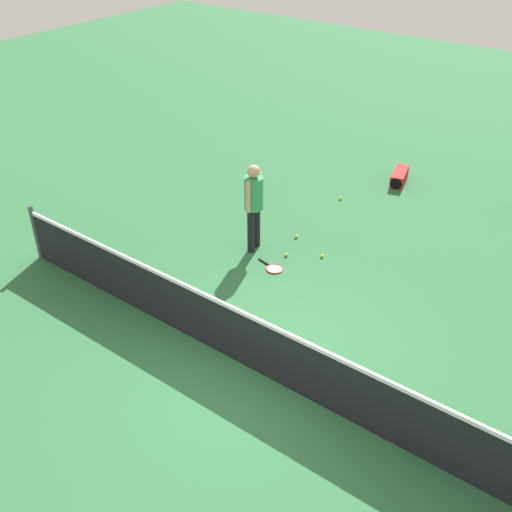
{
  "coord_description": "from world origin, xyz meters",
  "views": [
    {
      "loc": [
        -3.78,
        5.1,
        6.1
      ],
      "look_at": [
        1.03,
        -1.3,
        0.9
      ],
      "focal_mm": 42.51,
      "sensor_mm": 36.0,
      "label": 1
    }
  ],
  "objects_px": {
    "tennis_ball_near_player": "(286,255)",
    "tennis_ball_by_net": "(322,256)",
    "tennis_ball_baseline": "(341,198)",
    "player_near_side": "(254,201)",
    "equipment_bag": "(399,177)",
    "tennis_racket_near_player": "(273,268)",
    "tennis_ball_midcourt": "(296,236)"
  },
  "relations": [
    {
      "from": "tennis_racket_near_player",
      "to": "tennis_ball_baseline",
      "type": "xyz_separation_m",
      "value": [
        0.38,
        -3.04,
        0.02
      ]
    },
    {
      "from": "player_near_side",
      "to": "equipment_bag",
      "type": "relative_size",
      "value": 2.01
    },
    {
      "from": "player_near_side",
      "to": "tennis_ball_midcourt",
      "type": "relative_size",
      "value": 25.76
    },
    {
      "from": "tennis_racket_near_player",
      "to": "tennis_ball_by_net",
      "type": "relative_size",
      "value": 9.17
    },
    {
      "from": "tennis_racket_near_player",
      "to": "equipment_bag",
      "type": "height_order",
      "value": "equipment_bag"
    },
    {
      "from": "tennis_ball_near_player",
      "to": "tennis_ball_baseline",
      "type": "relative_size",
      "value": 1.0
    },
    {
      "from": "tennis_ball_near_player",
      "to": "tennis_ball_midcourt",
      "type": "height_order",
      "value": "same"
    },
    {
      "from": "tennis_racket_near_player",
      "to": "tennis_ball_midcourt",
      "type": "xyz_separation_m",
      "value": [
        0.26,
        -1.14,
        0.02
      ]
    },
    {
      "from": "tennis_ball_near_player",
      "to": "equipment_bag",
      "type": "height_order",
      "value": "equipment_bag"
    },
    {
      "from": "tennis_ball_baseline",
      "to": "equipment_bag",
      "type": "xyz_separation_m",
      "value": [
        -0.64,
        -1.5,
        0.11
      ]
    },
    {
      "from": "tennis_ball_baseline",
      "to": "tennis_ball_midcourt",
      "type": "bearing_deg",
      "value": 93.59
    },
    {
      "from": "tennis_ball_baseline",
      "to": "tennis_ball_near_player",
      "type": "bearing_deg",
      "value": 97.49
    },
    {
      "from": "tennis_ball_midcourt",
      "to": "tennis_ball_baseline",
      "type": "bearing_deg",
      "value": -86.41
    },
    {
      "from": "equipment_bag",
      "to": "player_near_side",
      "type": "bearing_deg",
      "value": 77.16
    },
    {
      "from": "tennis_ball_midcourt",
      "to": "equipment_bag",
      "type": "height_order",
      "value": "equipment_bag"
    },
    {
      "from": "tennis_racket_near_player",
      "to": "tennis_ball_by_net",
      "type": "xyz_separation_m",
      "value": [
        -0.5,
        -0.84,
        0.02
      ]
    },
    {
      "from": "player_near_side",
      "to": "tennis_ball_baseline",
      "type": "relative_size",
      "value": 25.76
    },
    {
      "from": "tennis_ball_baseline",
      "to": "tennis_racket_near_player",
      "type": "bearing_deg",
      "value": 97.21
    },
    {
      "from": "tennis_ball_by_net",
      "to": "equipment_bag",
      "type": "xyz_separation_m",
      "value": [
        0.24,
        -3.69,
        0.11
      ]
    },
    {
      "from": "tennis_ball_by_net",
      "to": "equipment_bag",
      "type": "relative_size",
      "value": 0.08
    },
    {
      "from": "tennis_ball_by_net",
      "to": "tennis_ball_midcourt",
      "type": "height_order",
      "value": "same"
    },
    {
      "from": "player_near_side",
      "to": "tennis_racket_near_player",
      "type": "bearing_deg",
      "value": 153.86
    },
    {
      "from": "tennis_racket_near_player",
      "to": "tennis_ball_baseline",
      "type": "bearing_deg",
      "value": -82.79
    },
    {
      "from": "tennis_racket_near_player",
      "to": "tennis_ball_by_net",
      "type": "height_order",
      "value": "tennis_ball_by_net"
    },
    {
      "from": "tennis_ball_near_player",
      "to": "tennis_ball_by_net",
      "type": "height_order",
      "value": "same"
    },
    {
      "from": "tennis_ball_near_player",
      "to": "tennis_ball_baseline",
      "type": "distance_m",
      "value": 2.59
    },
    {
      "from": "tennis_ball_by_net",
      "to": "equipment_bag",
      "type": "bearing_deg",
      "value": -86.21
    },
    {
      "from": "tennis_ball_near_player",
      "to": "tennis_ball_by_net",
      "type": "relative_size",
      "value": 1.0
    },
    {
      "from": "tennis_ball_by_net",
      "to": "tennis_ball_near_player",
      "type": "bearing_deg",
      "value": 33.96
    },
    {
      "from": "equipment_bag",
      "to": "tennis_ball_near_player",
      "type": "bearing_deg",
      "value": 85.75
    },
    {
      "from": "tennis_ball_baseline",
      "to": "player_near_side",
      "type": "bearing_deg",
      "value": 83.3
    },
    {
      "from": "player_near_side",
      "to": "tennis_racket_near_player",
      "type": "relative_size",
      "value": 2.81
    }
  ]
}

